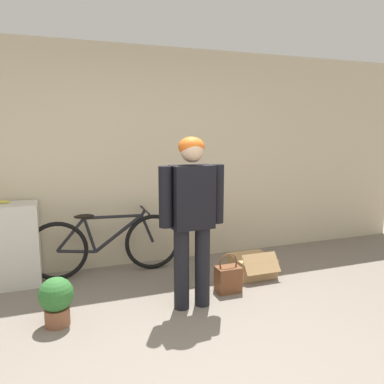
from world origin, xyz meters
TOP-DOWN VIEW (x-y plane):
  - wall_back at (0.00, 2.55)m, footprint 8.00×0.07m
  - person at (0.27, 1.20)m, footprint 0.61×0.24m
  - bicycle at (-0.37, 2.27)m, footprint 1.72×0.46m
  - handbag at (0.73, 1.38)m, footprint 0.25×0.17m
  - cardboard_box at (1.18, 1.71)m, footprint 0.43×0.51m
  - potted_plant at (-0.91, 1.26)m, footprint 0.29×0.29m

SIDE VIEW (x-z plane):
  - cardboard_box at x=1.18m, z-range -0.04..0.26m
  - handbag at x=0.73m, z-range -0.06..0.34m
  - potted_plant at x=-0.91m, z-range 0.02..0.44m
  - bicycle at x=-0.37m, z-range -0.01..0.72m
  - person at x=0.27m, z-range 0.14..1.71m
  - wall_back at x=0.00m, z-range 0.00..2.60m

